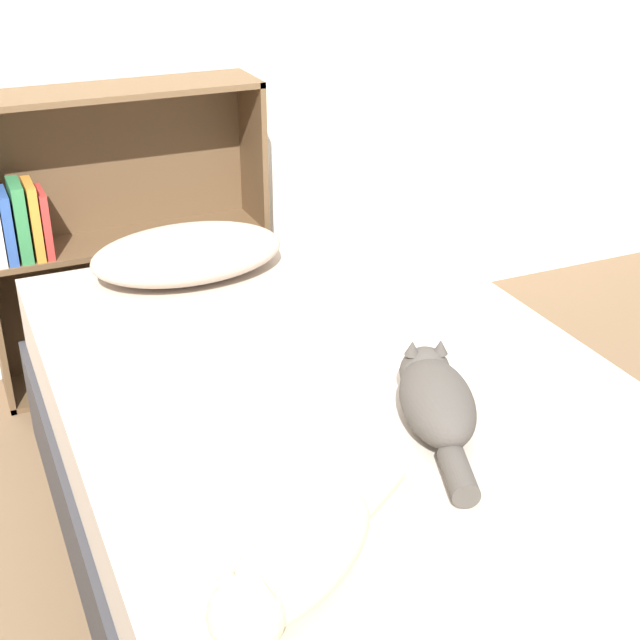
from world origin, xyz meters
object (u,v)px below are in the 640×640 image
bed (343,479)px  bookshelf (112,233)px  pillow (188,253)px  cat_light (296,562)px  cat_dark (435,398)px

bed → bookshelf: size_ratio=1.87×
pillow → cat_light: 1.38m
bed → cat_light: (-0.37, -0.59, 0.35)m
cat_dark → pillow: bearing=33.9°
pillow → bookshelf: (-0.13, 0.52, -0.10)m
cat_light → bookshelf: bookshelf is taller
pillow → bookshelf: bearing=103.5°
bed → cat_light: bearing=-122.2°
cat_light → bed: bearing=-156.6°
cat_light → cat_dark: 0.60m
pillow → bed: bearing=-78.2°
cat_light → pillow: bearing=-133.3°
cat_dark → bookshelf: 1.58m
cat_dark → bookshelf: bearing=33.4°
cat_light → bookshelf: bearing=-127.1°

